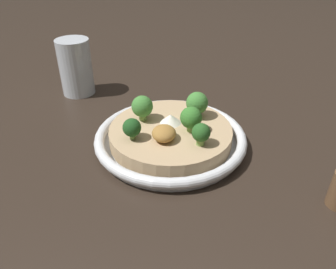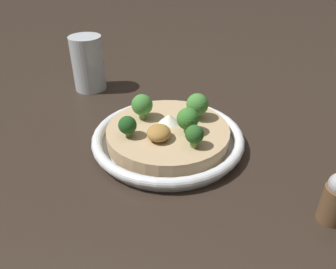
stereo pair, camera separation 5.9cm
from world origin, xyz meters
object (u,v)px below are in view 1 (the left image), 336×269
object	(u,v)px
risotto_bowl	(168,137)
broccoli_back_right	(198,133)
broccoli_back_left	(195,103)
drinking_glass	(74,67)
broccoli_front_right	(129,128)
broccoli_front	(140,107)
broccoli_back	(188,118)

from	to	relation	value
risotto_bowl	broccoli_back_right	distance (m)	0.08
risotto_bowl	broccoli_back_left	distance (m)	0.08
broccoli_back_right	drinking_glass	bearing A→B (deg)	-135.37
risotto_bowl	broccoli_front_right	bearing A→B (deg)	-61.16
broccoli_back_left	broccoli_back_right	xyz separation A→B (m)	(0.09, 0.00, -0.01)
broccoli_back_left	broccoli_front	distance (m)	0.10
broccoli_front	drinking_glass	bearing A→B (deg)	-138.78
broccoli_back	broccoli_back_right	bearing A→B (deg)	18.78
broccoli_front_right	broccoli_front	world-z (taller)	broccoli_front
broccoli_back_right	broccoli_front	size ratio (longest dim) A/B	0.81
broccoli_front_right	broccoli_back	distance (m)	0.10
broccoli_back	drinking_glass	world-z (taller)	drinking_glass
broccoli_front	broccoli_back_right	bearing A→B (deg)	51.42
drinking_glass	broccoli_back	bearing A→B (deg)	47.84
risotto_bowl	broccoli_back_left	world-z (taller)	broccoli_back_left
risotto_bowl	drinking_glass	distance (m)	0.32
broccoli_back_right	drinking_glass	xyz separation A→B (m)	(-0.27, -0.27, 0.01)
broccoli_back_right	broccoli_front_right	bearing A→B (deg)	-98.05
broccoli_back_left	broccoli_front	world-z (taller)	broccoli_back_left
risotto_bowl	broccoli_front	world-z (taller)	broccoli_front
drinking_glass	broccoli_back_right	bearing A→B (deg)	44.63
broccoli_back	drinking_glass	bearing A→B (deg)	-132.16
broccoli_front_right	drinking_glass	xyz separation A→B (m)	(-0.26, -0.16, 0.01)
broccoli_back	broccoli_front_right	bearing A→B (deg)	-75.42
broccoli_back_left	drinking_glass	world-z (taller)	drinking_glass
risotto_bowl	broccoli_front	bearing A→B (deg)	-119.47
broccoli_back	broccoli_back_right	world-z (taller)	broccoli_back
broccoli_front_right	broccoli_front	bearing A→B (deg)	168.96
broccoli_front	drinking_glass	world-z (taller)	drinking_glass
risotto_bowl	broccoli_front	size ratio (longest dim) A/B	5.78
drinking_glass	broccoli_front_right	bearing A→B (deg)	31.27
drinking_glass	broccoli_back_left	bearing A→B (deg)	56.28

